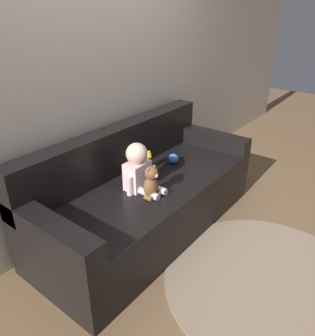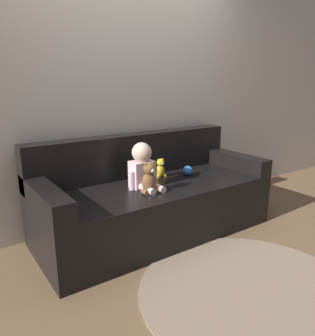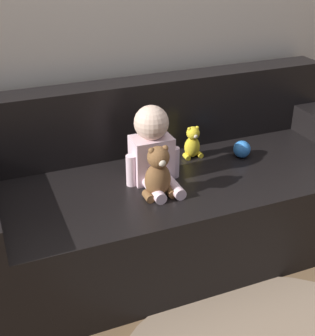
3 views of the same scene
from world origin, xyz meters
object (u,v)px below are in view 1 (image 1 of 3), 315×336
(teddy_bear_brown, at_px, (151,183))
(plush_toy_side, at_px, (147,161))
(person_baby, at_px, (139,169))
(toy_ball, at_px, (173,159))
(couch, at_px, (145,196))

(teddy_bear_brown, height_order, plush_toy_side, teddy_bear_brown)
(person_baby, relative_size, teddy_bear_brown, 1.49)
(plush_toy_side, height_order, toy_ball, plush_toy_side)
(teddy_bear_brown, bearing_deg, toy_ball, 19.75)
(couch, xyz_separation_m, person_baby, (-0.15, -0.07, 0.34))
(couch, relative_size, plush_toy_side, 11.66)
(couch, height_order, plush_toy_side, couch)
(teddy_bear_brown, distance_m, toy_ball, 0.62)
(person_baby, height_order, plush_toy_side, person_baby)
(couch, distance_m, person_baby, 0.37)
(couch, xyz_separation_m, plush_toy_side, (0.15, 0.09, 0.25))
(plush_toy_side, bearing_deg, couch, -149.39)
(person_baby, xyz_separation_m, toy_ball, (0.55, 0.05, -0.13))
(teddy_bear_brown, distance_m, plush_toy_side, 0.45)
(plush_toy_side, bearing_deg, person_baby, -151.91)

